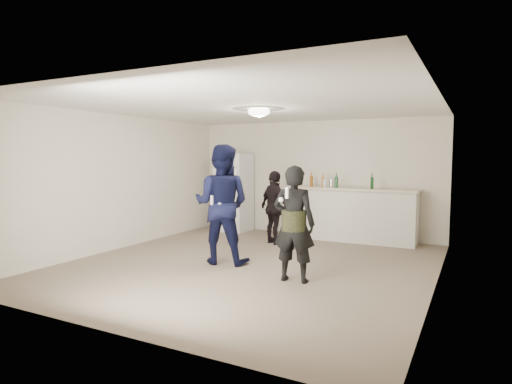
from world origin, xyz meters
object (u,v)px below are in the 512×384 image
at_px(fridge, 234,192).
at_px(spectator, 275,207).
at_px(man, 222,204).
at_px(woman, 294,224).
at_px(shaker, 331,183).
at_px(counter, 350,215).

height_order(fridge, spectator, fridge).
xyz_separation_m(man, spectator, (0.11, 1.78, -0.24)).
xyz_separation_m(fridge, woman, (2.80, -3.15, -0.10)).
bearing_deg(man, woman, 151.27).
bearing_deg(shaker, fridge, -177.90).
xyz_separation_m(fridge, man, (1.37, -2.72, 0.06)).
relative_size(fridge, spectator, 1.24).
distance_m(man, spectator, 1.80).
bearing_deg(man, fridge, -75.54).
height_order(counter, spectator, spectator).
bearing_deg(shaker, counter, -2.04).
relative_size(counter, man, 1.36).
height_order(counter, woman, woman).
distance_m(woman, spectator, 2.57).
xyz_separation_m(woman, spectator, (-1.32, 2.20, -0.08)).
relative_size(woman, spectator, 1.11).
height_order(fridge, woman, fridge).
relative_size(counter, woman, 1.62).
xyz_separation_m(shaker, woman, (0.49, -3.23, -0.37)).
relative_size(counter, fridge, 1.44).
bearing_deg(counter, shaker, 177.96).
bearing_deg(shaker, woman, -81.34).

